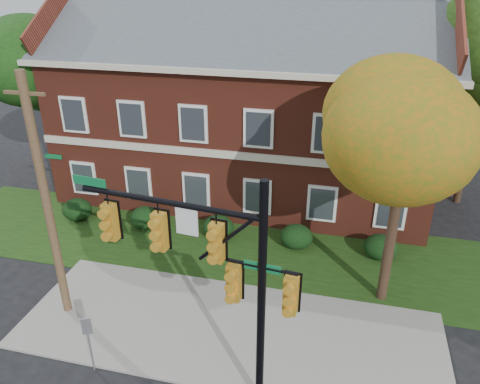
% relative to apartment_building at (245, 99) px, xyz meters
% --- Properties ---
extents(ground, '(120.00, 120.00, 0.00)m').
position_rel_apartment_building_xyz_m(ground, '(2.00, -11.95, -4.99)').
color(ground, black).
rests_on(ground, ground).
extents(sidewalk, '(14.00, 5.00, 0.08)m').
position_rel_apartment_building_xyz_m(sidewalk, '(2.00, -10.95, -4.95)').
color(sidewalk, gray).
rests_on(sidewalk, ground).
extents(grass_strip, '(30.00, 6.00, 0.04)m').
position_rel_apartment_building_xyz_m(grass_strip, '(2.00, -5.95, -4.97)').
color(grass_strip, '#193811').
rests_on(grass_strip, ground).
extents(apartment_building, '(18.80, 8.80, 9.74)m').
position_rel_apartment_building_xyz_m(apartment_building, '(0.00, 0.00, 0.00)').
color(apartment_building, maroon).
rests_on(apartment_building, ground).
extents(hedge_far_left, '(1.40, 1.26, 1.05)m').
position_rel_apartment_building_xyz_m(hedge_far_left, '(-7.00, -5.25, -4.46)').
color(hedge_far_left, black).
rests_on(hedge_far_left, ground).
extents(hedge_left, '(1.40, 1.26, 1.05)m').
position_rel_apartment_building_xyz_m(hedge_left, '(-3.50, -5.25, -4.46)').
color(hedge_left, black).
rests_on(hedge_left, ground).
extents(hedge_center, '(1.40, 1.26, 1.05)m').
position_rel_apartment_building_xyz_m(hedge_center, '(0.00, -5.25, -4.46)').
color(hedge_center, black).
rests_on(hedge_center, ground).
extents(hedge_right, '(1.40, 1.26, 1.05)m').
position_rel_apartment_building_xyz_m(hedge_right, '(3.50, -5.25, -4.46)').
color(hedge_right, black).
rests_on(hedge_right, ground).
extents(hedge_far_right, '(1.40, 1.26, 1.05)m').
position_rel_apartment_building_xyz_m(hedge_far_right, '(7.00, -5.25, -4.46)').
color(hedge_far_right, black).
rests_on(hedge_far_right, ground).
extents(tree_near_right, '(4.50, 4.25, 8.58)m').
position_rel_apartment_building_xyz_m(tree_near_right, '(7.22, -8.09, 1.68)').
color(tree_near_right, black).
rests_on(tree_near_right, ground).
extents(tree_left_rear, '(5.40, 5.10, 8.88)m').
position_rel_apartment_building_xyz_m(tree_left_rear, '(-9.73, -1.12, 1.69)').
color(tree_left_rear, black).
rests_on(tree_left_rear, ground).
extents(tree_far_rear, '(6.84, 6.46, 11.52)m').
position_rel_apartment_building_xyz_m(tree_far_rear, '(1.34, 7.84, 3.86)').
color(tree_far_rear, black).
rests_on(tree_far_rear, ground).
extents(traffic_signal, '(6.07, 0.91, 6.80)m').
position_rel_apartment_building_xyz_m(traffic_signal, '(2.34, -13.32, -0.77)').
color(traffic_signal, gray).
rests_on(traffic_signal, ground).
extents(utility_pole, '(1.31, 0.28, 8.42)m').
position_rel_apartment_building_xyz_m(utility_pole, '(-3.78, -11.32, -0.72)').
color(utility_pole, '#4F3C25').
rests_on(utility_pole, ground).
extents(sign_post, '(0.27, 0.15, 1.97)m').
position_rel_apartment_building_xyz_m(sign_post, '(-1.50, -13.53, -3.65)').
color(sign_post, slate).
rests_on(sign_post, ground).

